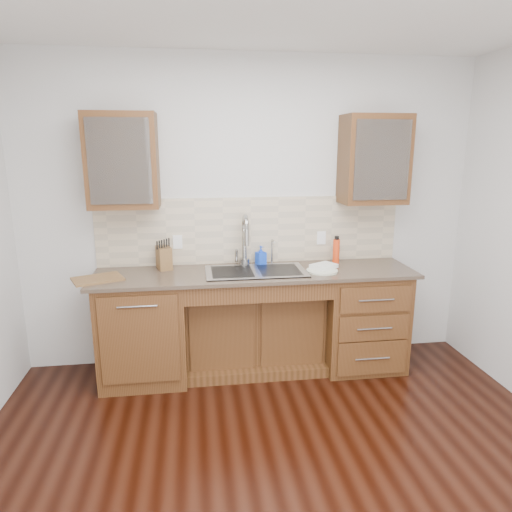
{
  "coord_description": "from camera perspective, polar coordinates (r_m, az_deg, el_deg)",
  "views": [
    {
      "loc": [
        -0.51,
        -2.25,
        1.95
      ],
      "look_at": [
        0.0,
        1.4,
        1.05
      ],
      "focal_mm": 32.0,
      "sensor_mm": 36.0,
      "label": 1
    }
  ],
  "objects": [
    {
      "name": "backsplash",
      "position": [
        4.08,
        -0.66,
        3.23
      ],
      "size": [
        2.7,
        0.02,
        0.59
      ],
      "primitive_type": "cube",
      "color": "beige",
      "rests_on": "wall_back"
    },
    {
      "name": "soap_bottle",
      "position": [
        4.04,
        0.61,
        0.07
      ],
      "size": [
        0.1,
        0.1,
        0.17
      ],
      "primitive_type": "imported",
      "rotation": [
        0.0,
        0.0,
        0.41
      ],
      "color": "blue",
      "rests_on": "countertop"
    },
    {
      "name": "base_cabinet_left",
      "position": [
        4.01,
        -13.83,
        -8.82
      ],
      "size": [
        0.7,
        0.62,
        0.88
      ],
      "primitive_type": "cube",
      "color": "#593014",
      "rests_on": "ground"
    },
    {
      "name": "knife_block",
      "position": [
        3.99,
        -11.43,
        -0.23
      ],
      "size": [
        0.15,
        0.2,
        0.19
      ],
      "primitive_type": "cube",
      "rotation": [
        0.0,
        0.0,
        0.29
      ],
      "color": "#A0844C",
      "rests_on": "countertop"
    },
    {
      "name": "upper_cabinet_left",
      "position": [
        3.87,
        -16.32,
        11.35
      ],
      "size": [
        0.55,
        0.34,
        0.75
      ],
      "primitive_type": "cube",
      "color": "#593014",
      "rests_on": "wall_back"
    },
    {
      "name": "outlet_right",
      "position": [
        4.22,
        8.17,
        2.26
      ],
      "size": [
        0.08,
        0.01,
        0.12
      ],
      "primitive_type": "cube",
      "color": "white",
      "rests_on": "backsplash"
    },
    {
      "name": "upper_cabinet_right",
      "position": [
        4.13,
        14.52,
        11.58
      ],
      "size": [
        0.55,
        0.34,
        0.75
      ],
      "primitive_type": "cube",
      "color": "#593014",
      "rests_on": "wall_back"
    },
    {
      "name": "dish_towel",
      "position": [
        3.94,
        8.46,
        -1.25
      ],
      "size": [
        0.25,
        0.23,
        0.03
      ],
      "primitive_type": "cube",
      "rotation": [
        0.0,
        0.0,
        0.52
      ],
      "color": "white",
      "rests_on": "plate"
    },
    {
      "name": "wall_back",
      "position": [
        4.12,
        -0.77,
        5.37
      ],
      "size": [
        4.0,
        0.1,
        2.7
      ],
      "primitive_type": "cube",
      "color": "silver",
      "rests_on": "ground"
    },
    {
      "name": "countertop",
      "position": [
        3.85,
        -0.05,
        -2.15
      ],
      "size": [
        2.7,
        0.65,
        0.03
      ],
      "primitive_type": "cube",
      "color": "#84705B",
      "rests_on": "base_cabinet_left"
    },
    {
      "name": "cutting_board",
      "position": [
        3.82,
        -19.19,
        -2.72
      ],
      "size": [
        0.44,
        0.38,
        0.02
      ],
      "primitive_type": "cube",
      "rotation": [
        0.0,
        0.0,
        0.4
      ],
      "color": "brown",
      "rests_on": "countertop"
    },
    {
      "name": "base_cabinet_right",
      "position": [
        4.24,
        12.85,
        -7.48
      ],
      "size": [
        0.7,
        0.62,
        0.88
      ],
      "primitive_type": "cube",
      "color": "#593014",
      "rests_on": "ground"
    },
    {
      "name": "base_cabinet_center",
      "position": [
        4.13,
        -0.25,
        -9.04
      ],
      "size": [
        1.2,
        0.44,
        0.7
      ],
      "primitive_type": "cube",
      "color": "#593014",
      "rests_on": "ground"
    },
    {
      "name": "filter_tap",
      "position": [
        4.06,
        2.03,
        0.64
      ],
      "size": [
        0.02,
        0.02,
        0.24
      ],
      "primitive_type": "cylinder",
      "color": "#999993",
      "rests_on": "countertop"
    },
    {
      "name": "cup_left_a",
      "position": [
        3.88,
        -17.52,
        10.51
      ],
      "size": [
        0.13,
        0.13,
        0.1
      ],
      "primitive_type": "imported",
      "rotation": [
        0.0,
        0.0,
        -0.04
      ],
      "color": "silver",
      "rests_on": "upper_cabinet_left"
    },
    {
      "name": "outlet_left",
      "position": [
        4.06,
        -9.77,
        1.74
      ],
      "size": [
        0.08,
        0.01,
        0.12
      ],
      "primitive_type": "cube",
      "color": "white",
      "rests_on": "backsplash"
    },
    {
      "name": "ground",
      "position": [
        3.05,
        4.09,
        -27.29
      ],
      "size": [
        4.0,
        3.5,
        0.1
      ],
      "primitive_type": "cube",
      "color": "black"
    },
    {
      "name": "faucet",
      "position": [
        4.0,
        -1.47,
        1.61
      ],
      "size": [
        0.04,
        0.04,
        0.4
      ],
      "primitive_type": "cylinder",
      "color": "#999993",
      "rests_on": "countertop"
    },
    {
      "name": "cup_right_b",
      "position": [
        4.18,
        15.93,
        10.71
      ],
      "size": [
        0.11,
        0.11,
        0.08
      ],
      "primitive_type": "imported",
      "rotation": [
        0.0,
        0.0,
        0.26
      ],
      "color": "white",
      "rests_on": "upper_cabinet_right"
    },
    {
      "name": "cup_left_b",
      "position": [
        3.85,
        -13.88,
        10.63
      ],
      "size": [
        0.11,
        0.11,
        0.09
      ],
      "primitive_type": "imported",
      "rotation": [
        0.0,
        0.0,
        0.18
      ],
      "color": "silver",
      "rests_on": "upper_cabinet_left"
    },
    {
      "name": "water_bottle",
      "position": [
        4.13,
        9.99,
        0.54
      ],
      "size": [
        0.07,
        0.07,
        0.22
      ],
      "primitive_type": "cylinder",
      "rotation": [
        0.0,
        0.0,
        -0.28
      ],
      "color": "red",
      "rests_on": "countertop"
    },
    {
      "name": "sink",
      "position": [
        3.86,
        -0.02,
        -3.21
      ],
      "size": [
        0.84,
        0.46,
        0.19
      ],
      "primitive_type": "cube",
      "color": "#9E9EA5",
      "rests_on": "countertop"
    },
    {
      "name": "plate",
      "position": [
        3.88,
        8.26,
        -1.83
      ],
      "size": [
        0.29,
        0.29,
        0.01
      ],
      "primitive_type": "cylinder",
      "rotation": [
        0.0,
        0.0,
        -0.1
      ],
      "color": "beige",
      "rests_on": "countertop"
    },
    {
      "name": "cup_right_a",
      "position": [
        4.1,
        13.19,
        10.93
      ],
      "size": [
        0.16,
        0.16,
        0.1
      ],
      "primitive_type": "imported",
      "rotation": [
        0.0,
        0.0,
        -0.35
      ],
      "color": "white",
      "rests_on": "upper_cabinet_right"
    }
  ]
}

